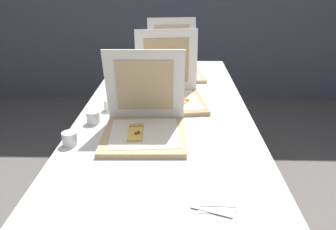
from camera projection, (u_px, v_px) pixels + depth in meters
The scene contains 9 objects.
table at pixel (165, 121), 1.75m from camera, with size 0.88×2.24×0.75m.
pizza_box_front at pixel (144, 124), 1.47m from camera, with size 0.37×0.37×0.37m.
pizza_box_middle at pixel (170, 93), 1.85m from camera, with size 0.41×0.42×0.38m.
pizza_box_back at pixel (175, 67), 2.36m from camera, with size 0.42×0.50×0.37m.
cup_white_far at pixel (138, 84), 2.08m from camera, with size 0.06×0.06×0.06m, color white.
cup_white_mid at pixel (110, 105), 1.75m from camera, with size 0.06×0.06×0.06m, color white.
cup_white_near_left at pixel (70, 139), 1.40m from camera, with size 0.06×0.06×0.06m, color white.
cup_white_near_center at pixel (93, 117), 1.60m from camera, with size 0.06×0.06×0.06m, color white.
napkin_pile at pixel (216, 199), 1.06m from camera, with size 0.17×0.17×0.01m.
Camera 1 is at (0.06, -0.98, 1.42)m, focal length 35.61 mm.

